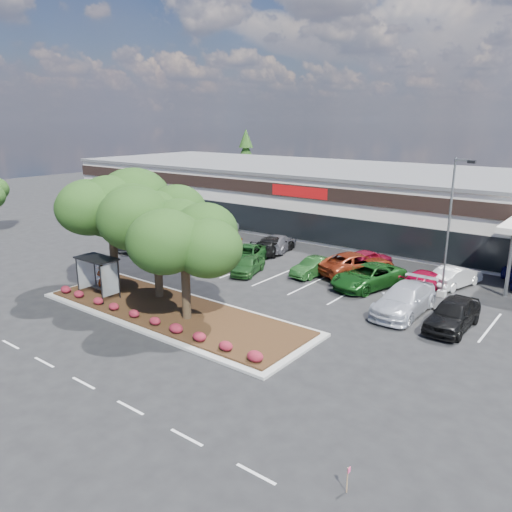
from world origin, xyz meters
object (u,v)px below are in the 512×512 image
Objects in this scene: survey_stake at (348,476)px; car_0 at (141,238)px; car_1 at (215,246)px; light_pole at (449,238)px.

survey_stake is 0.15× the size of car_0.
survey_stake is at bearing -52.43° from car_0.
car_1 is at bearing 140.11° from survey_stake.
car_0 is 7.48m from car_1.
car_1 is (-18.91, -1.29, -3.14)m from light_pole.
car_0 is (-29.44, 16.45, 0.26)m from survey_stake.
light_pole is at bearing -15.64° from car_0.
survey_stake is 33.72m from car_0.
survey_stake is 0.19× the size of car_1.
survey_stake is at bearing -80.37° from light_pole.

